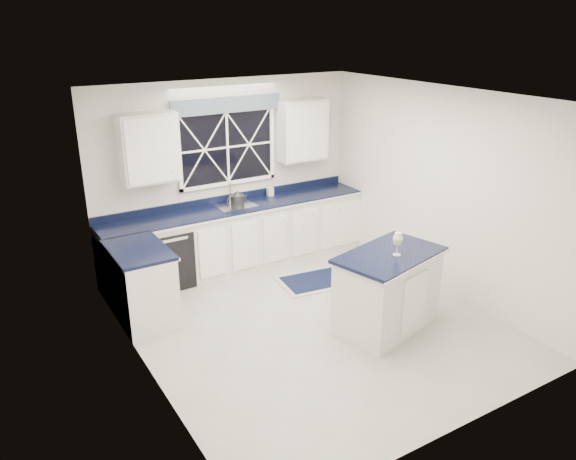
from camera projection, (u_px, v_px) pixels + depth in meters
ground at (311, 323)px, 6.82m from camera, size 4.50×4.50×0.00m
back_wall at (227, 174)px, 8.14m from camera, size 4.00×0.10×2.70m
base_cabinets at (223, 246)px, 7.93m from camera, size 3.99×1.60×0.90m
countertop at (237, 207)px, 8.05m from camera, size 3.98×0.64×0.04m
dishwasher at (167, 256)px, 7.70m from camera, size 0.60×0.58×0.82m
window at (227, 142)px, 7.93m from camera, size 1.65×0.09×1.26m
upper_cabinets at (231, 138)px, 7.81m from camera, size 3.10×0.34×0.90m
faucet at (231, 192)px, 8.14m from camera, size 0.05×0.20×0.30m
island at (387, 290)px, 6.58m from camera, size 1.43×1.06×0.95m
rug at (320, 280)px, 7.91m from camera, size 1.23×0.84×0.02m
kettle at (237, 199)px, 8.02m from camera, size 0.33×0.20×0.23m
wine_glass at (398, 240)px, 6.30m from camera, size 0.11×0.11×0.27m
soap_bottle at (270, 190)px, 8.48m from camera, size 0.09×0.10×0.19m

